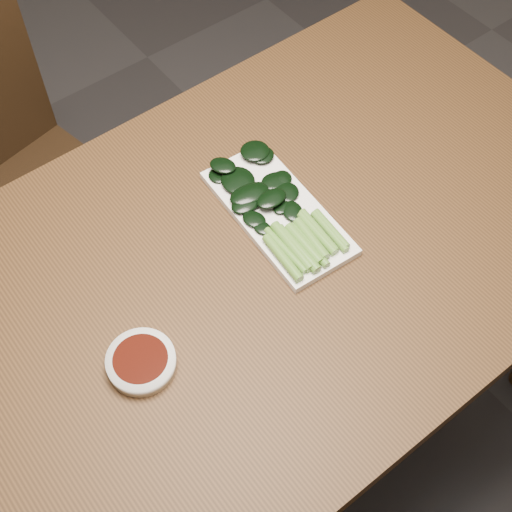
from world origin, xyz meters
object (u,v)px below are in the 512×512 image
at_px(chair_far, 15,177).
at_px(sauce_bowl, 141,362).
at_px(gai_lan, 277,211).
at_px(serving_plate, 278,213).
at_px(table, 245,285).

relative_size(chair_far, sauce_bowl, 8.40).
bearing_deg(gai_lan, serving_plate, 42.99).
xyz_separation_m(serving_plate, gai_lan, (-0.01, -0.01, 0.02)).
distance_m(sauce_bowl, gai_lan, 0.35).
bearing_deg(table, gai_lan, 20.55).
bearing_deg(sauce_bowl, table, 12.93).
relative_size(chair_far, serving_plate, 2.91).
bearing_deg(gai_lan, sauce_bowl, -164.77).
xyz_separation_m(chair_far, serving_plate, (0.28, -0.61, 0.27)).
bearing_deg(table, sauce_bowl, -167.07).
xyz_separation_m(table, gai_lan, (0.10, 0.04, 0.09)).
xyz_separation_m(table, chair_far, (-0.17, 0.65, -0.19)).
bearing_deg(sauce_bowl, chair_far, 84.77).
bearing_deg(serving_plate, table, -157.62).
xyz_separation_m(sauce_bowl, gai_lan, (0.34, 0.09, 0.01)).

